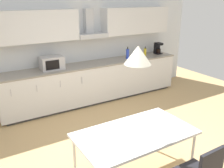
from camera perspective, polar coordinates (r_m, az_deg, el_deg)
The scene contains 11 objects.
ground_plane at distance 4.14m, azimuth 3.04°, elevation -16.25°, with size 9.31×7.89×0.02m, color tan.
wall_back at distance 5.87m, azimuth -11.71°, elevation 8.81°, with size 7.45×0.10×2.73m, color silver.
kitchen_counter at distance 6.01m, azimuth -3.93°, elevation 0.54°, with size 4.42×0.69×0.93m.
backsplash_tile at distance 6.09m, azimuth -5.47°, elevation 7.78°, with size 4.40×0.02×0.52m, color silver.
upper_wall_cabinets at distance 5.86m, azimuth -4.98°, elevation 13.60°, with size 4.40×0.40×0.64m.
microwave at distance 5.47m, azimuth -13.61°, elevation 4.70°, with size 0.48×0.35×0.28m.
coffee_maker at distance 6.94m, azimuth 10.40°, elevation 8.06°, with size 0.18×0.19×0.30m.
bottle_blue at distance 6.26m, azimuth 3.58°, elevation 6.92°, with size 0.08×0.08×0.30m.
bottle_yellow at distance 6.64m, azimuth 7.56°, elevation 7.28°, with size 0.07×0.07×0.24m.
dining_table at distance 3.32m, azimuth 5.30°, elevation -11.63°, with size 1.53×0.86×0.74m.
pendant_lamp at distance 2.92m, azimuth 5.94°, elevation 6.59°, with size 0.32×0.32×0.22m, color silver.
Camera 1 is at (-1.92, -2.77, 2.40)m, focal length 40.00 mm.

